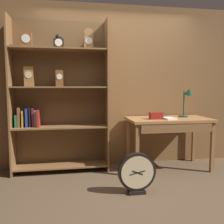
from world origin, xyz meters
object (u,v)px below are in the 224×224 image
at_px(bookshelf, 58,97).
at_px(desk_lamp, 187,98).
at_px(toolbox_small, 156,116).
at_px(workbench, 169,124).
at_px(round_clock_large, 137,173).
at_px(open_repair_manual, 169,118).

height_order(bookshelf, desk_lamp, bookshelf).
distance_m(bookshelf, toolbox_small, 1.51).
relative_size(workbench, round_clock_large, 2.52).
height_order(open_repair_manual, round_clock_large, open_repair_manual).
height_order(bookshelf, open_repair_manual, bookshelf).
distance_m(desk_lamp, toolbox_small, 0.64).
bearing_deg(open_repair_manual, bookshelf, 162.02).
bearing_deg(open_repair_manual, desk_lamp, 18.75).
bearing_deg(workbench, round_clock_large, -132.40).
relative_size(toolbox_small, round_clock_large, 0.38).
bearing_deg(workbench, toolbox_small, -168.37).
bearing_deg(bookshelf, open_repair_manual, -10.92).
relative_size(toolbox_small, open_repair_manual, 0.88).
distance_m(toolbox_small, round_clock_large, 1.09).
bearing_deg(open_repair_manual, workbench, 55.74).
xyz_separation_m(desk_lamp, toolbox_small, (-0.57, -0.14, -0.26)).
height_order(desk_lamp, open_repair_manual, desk_lamp).
xyz_separation_m(workbench, open_repair_manual, (-0.05, -0.09, 0.11)).
height_order(workbench, toolbox_small, toolbox_small).
height_order(toolbox_small, round_clock_large, toolbox_small).
distance_m(bookshelf, workbench, 1.76).
relative_size(bookshelf, open_repair_manual, 10.44).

